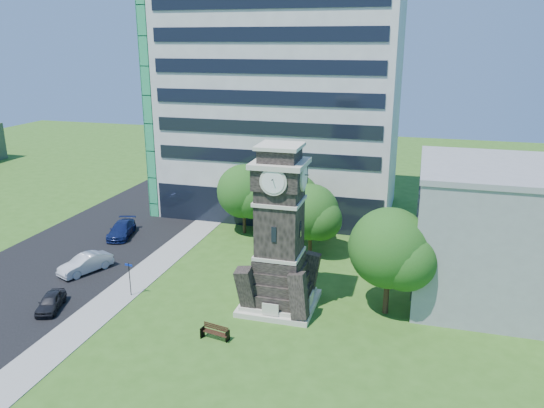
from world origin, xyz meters
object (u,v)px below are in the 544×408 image
(car_street_north, at_px, (122,230))
(car_east_lot, at_px, (451,304))
(clock_tower, at_px, (280,239))
(street_sign, at_px, (130,275))
(car_street_south, at_px, (51,302))
(park_bench, at_px, (215,332))
(car_street_mid, at_px, (85,264))

(car_street_north, xyz_separation_m, car_east_lot, (31.49, -7.49, -0.03))
(clock_tower, relative_size, street_sign, 4.44)
(street_sign, bearing_deg, car_street_south, -135.41)
(clock_tower, height_order, park_bench, clock_tower)
(car_street_mid, bearing_deg, car_street_south, -53.94)
(car_street_south, bearing_deg, street_sign, 19.25)
(car_street_south, relative_size, car_street_mid, 0.76)
(car_street_south, distance_m, street_sign, 5.87)
(clock_tower, bearing_deg, car_street_south, -162.05)
(park_bench, bearing_deg, car_street_north, 147.51)
(street_sign, bearing_deg, car_street_mid, 160.66)
(car_street_north, bearing_deg, clock_tower, -42.10)
(car_street_south, bearing_deg, car_street_north, 83.05)
(car_street_mid, height_order, car_street_north, car_street_mid)
(clock_tower, bearing_deg, park_bench, -116.89)
(car_east_lot, relative_size, street_sign, 1.81)
(car_street_north, height_order, street_sign, street_sign)
(park_bench, distance_m, street_sign, 9.60)
(car_street_south, height_order, car_east_lot, car_east_lot)
(car_street_north, bearing_deg, street_sign, -71.11)
(clock_tower, distance_m, car_street_mid, 18.14)
(car_street_mid, xyz_separation_m, street_sign, (6.02, -2.91, 0.96))
(car_street_north, bearing_deg, park_bench, -58.47)
(car_east_lot, bearing_deg, street_sign, 112.27)
(car_street_north, relative_size, street_sign, 1.81)
(car_east_lot, distance_m, park_bench, 17.13)
(clock_tower, height_order, car_street_south, clock_tower)
(car_street_mid, distance_m, park_bench, 16.21)
(car_street_south, relative_size, park_bench, 1.86)
(car_street_north, height_order, park_bench, car_street_north)
(clock_tower, height_order, car_street_north, clock_tower)
(car_street_south, height_order, car_street_mid, car_street_mid)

